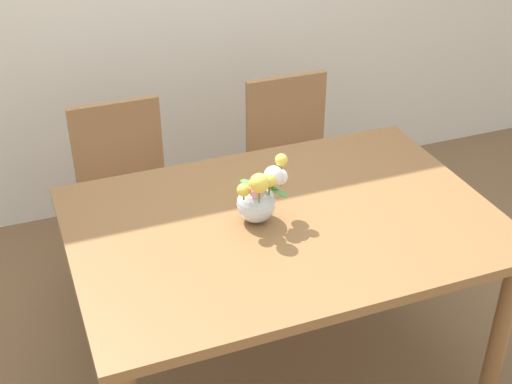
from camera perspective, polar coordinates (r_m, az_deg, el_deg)
name	(u,v)px	position (r m, az deg, el deg)	size (l,w,h in m)	color
ground_plane	(281,371)	(3.08, 2.01, -14.32)	(12.00, 12.00, 0.00)	brown
dining_table	(284,239)	(2.63, 2.29, -3.84)	(1.56, 1.07, 0.78)	olive
chair_left	(126,186)	(3.33, -10.54, 0.50)	(0.42, 0.42, 0.90)	#9E7047
chair_right	(294,154)	(3.54, 3.09, 3.08)	(0.42, 0.42, 0.90)	#9E7047
flower_vase	(260,196)	(2.51, 0.29, -0.31)	(0.21, 0.18, 0.25)	silver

